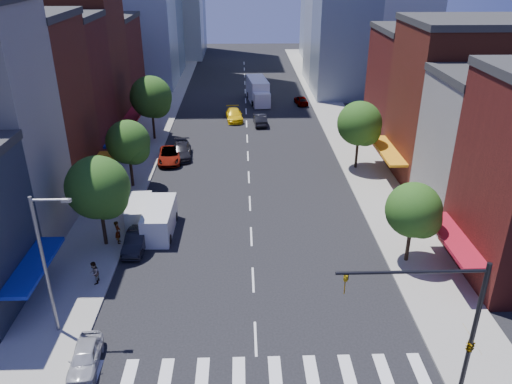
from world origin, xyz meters
TOP-DOWN VIEW (x-y plane):
  - ground at (0.00, 0.00)m, footprint 220.00×220.00m
  - sidewalk_left at (-12.50, 40.00)m, footprint 5.00×120.00m
  - sidewalk_right at (12.50, 40.00)m, footprint 5.00×120.00m
  - crosswalk at (0.00, -3.00)m, footprint 19.00×3.00m
  - bldg_left_2 at (-21.00, 20.50)m, footprint 12.00×9.00m
  - bldg_left_3 at (-21.00, 29.00)m, footprint 12.00×8.00m
  - bldg_left_4 at (-21.00, 37.50)m, footprint 12.00×9.00m
  - bldg_left_5 at (-21.00, 47.00)m, footprint 12.00×10.00m
  - bldg_right_1 at (21.00, 15.00)m, footprint 12.00×8.00m
  - bldg_right_2 at (21.00, 24.00)m, footprint 12.00×10.00m
  - bldg_right_3 at (21.00, 34.00)m, footprint 12.00×10.00m
  - traffic_signal at (9.94, -4.50)m, footprint 7.24×2.24m
  - streetlight at (-11.81, 1.00)m, footprint 2.25×0.25m
  - tree_left_near at (-11.35, 10.92)m, footprint 4.80×4.80m
  - tree_left_mid at (-11.35, 21.92)m, footprint 4.20×4.20m
  - tree_left_far at (-11.35, 35.92)m, footprint 5.00×5.00m
  - tree_right_near at (11.65, 7.92)m, footprint 4.00×4.00m
  - tree_right_far at (11.65, 25.92)m, footprint 4.60×4.60m
  - parked_car_front at (-9.50, -1.92)m, footprint 1.80×3.93m
  - parked_car_second at (-8.99, 10.40)m, footprint 1.63×4.30m
  - parked_car_third at (-8.66, 28.58)m, footprint 2.78×5.42m
  - parked_car_rear at (-7.50, 29.94)m, footprint 2.54×5.36m
  - cargo_van_near at (-9.49, 14.69)m, footprint 1.99×4.53m
  - cargo_van_far at (-7.50, 12.82)m, footprint 2.33×5.54m
  - taxi at (-1.70, 43.76)m, footprint 2.63×5.42m
  - traffic_car_oncoming at (1.81, 41.68)m, footprint 1.91×4.69m
  - traffic_car_far at (8.47, 51.46)m, footprint 2.07×4.11m
  - box_truck at (1.94, 53.29)m, footprint 3.56×8.92m
  - pedestrian_near at (-10.50, 11.12)m, footprint 0.56×0.76m
  - pedestrian_far at (-10.96, 5.73)m, footprint 0.68×0.85m

SIDE VIEW (x-z plane):
  - ground at x=0.00m, z-range 0.00..0.00m
  - crosswalk at x=0.00m, z-range 0.00..0.01m
  - sidewalk_left at x=-12.50m, z-range 0.00..0.15m
  - sidewalk_right at x=12.50m, z-range 0.00..0.15m
  - parked_car_front at x=-9.50m, z-range 0.00..1.31m
  - traffic_car_far at x=8.47m, z-range 0.00..1.34m
  - parked_car_second at x=-8.99m, z-range 0.00..1.40m
  - parked_car_third at x=-8.66m, z-range 0.00..1.47m
  - parked_car_rear at x=-7.50m, z-range 0.00..1.51m
  - traffic_car_oncoming at x=1.81m, z-range 0.00..1.51m
  - taxi at x=-1.70m, z-range 0.00..1.52m
  - cargo_van_near at x=-9.49m, z-range -0.01..1.89m
  - pedestrian_far at x=-10.96m, z-range 0.15..1.82m
  - pedestrian_near at x=-10.50m, z-range 0.15..2.06m
  - cargo_van_far at x=-7.50m, z-range -0.01..2.33m
  - box_truck at x=1.94m, z-range -0.09..3.40m
  - traffic_signal at x=9.94m, z-range 0.16..8.16m
  - tree_right_near at x=11.65m, z-range 1.09..7.29m
  - tree_left_mid at x=-11.35m, z-range 1.20..7.85m
  - tree_right_far at x=11.65m, z-range 1.26..8.46m
  - tree_left_near at x=-11.35m, z-range 1.22..8.52m
  - tree_left_far at x=-11.35m, z-range 1.33..9.08m
  - streetlight at x=-11.81m, z-range 0.78..9.78m
  - bldg_right_1 at x=21.00m, z-range 0.00..12.00m
  - bldg_left_5 at x=-21.00m, z-range 0.00..13.00m
  - bldg_right_3 at x=21.00m, z-range 0.00..13.00m
  - bldg_left_3 at x=-21.00m, z-range 0.00..15.00m
  - bldg_right_2 at x=21.00m, z-range 0.00..15.00m
  - bldg_left_2 at x=-21.00m, z-range 0.00..16.00m
  - bldg_left_4 at x=-21.00m, z-range 0.00..17.00m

